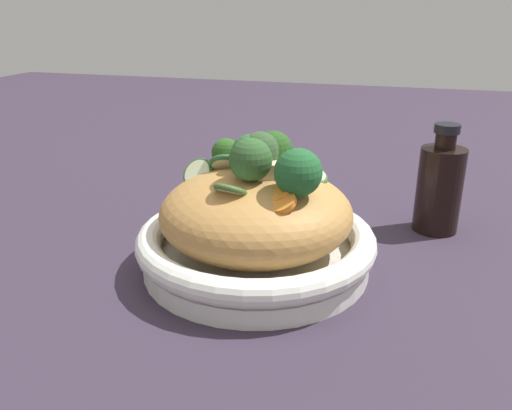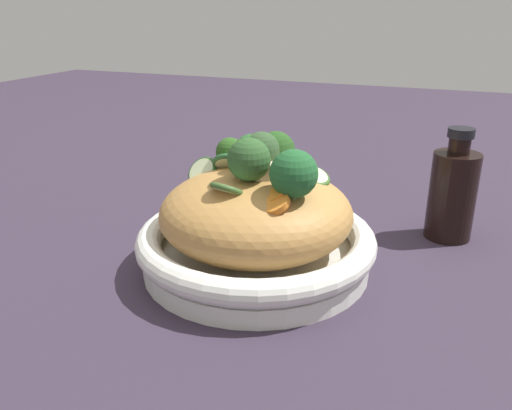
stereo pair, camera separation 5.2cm
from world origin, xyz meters
name	(u,v)px [view 2 (the right image)]	position (x,y,z in m)	size (l,w,h in m)	color
ground_plane	(256,266)	(0.00, 0.00, 0.00)	(3.00, 3.00, 0.00)	#332839
serving_bowl	(256,246)	(0.00, 0.00, 0.03)	(0.28, 0.28, 0.05)	white
noodle_heap	(256,212)	(0.00, 0.00, 0.07)	(0.22, 0.22, 0.11)	#B78343
broccoli_florets	(265,159)	(-0.01, 0.00, 0.13)	(0.15, 0.12, 0.06)	#97B26E
carrot_coins	(257,183)	(-0.01, 0.01, 0.11)	(0.13, 0.14, 0.03)	orange
zucchini_slices	(243,173)	(0.02, -0.01, 0.11)	(0.18, 0.13, 0.05)	beige
chicken_chunks	(275,171)	(-0.02, -0.01, 0.12)	(0.05, 0.05, 0.03)	beige
soy_sauce_bottle	(453,193)	(-0.21, -0.17, 0.06)	(0.06, 0.06, 0.15)	black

